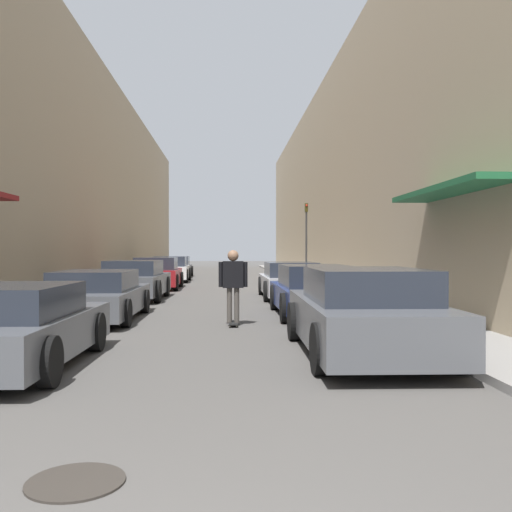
# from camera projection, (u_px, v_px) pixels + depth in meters

# --- Properties ---
(ground) EXTENTS (124.38, 124.38, 0.00)m
(ground) POSITION_uv_depth(u_px,v_px,m) (217.00, 289.00, 24.31)
(ground) COLOR #4C4947
(curb_strip_left) EXTENTS (1.80, 56.54, 0.12)m
(curb_strip_left) POSITION_uv_depth(u_px,v_px,m) (131.00, 281.00, 29.72)
(curb_strip_left) COLOR gray
(curb_strip_left) RESTS_ON ground
(curb_strip_right) EXTENTS (1.80, 56.54, 0.12)m
(curb_strip_right) POSITION_uv_depth(u_px,v_px,m) (305.00, 280.00, 30.18)
(curb_strip_right) COLOR gray
(curb_strip_right) RESTS_ON ground
(building_row_left) EXTENTS (4.90, 56.54, 10.65)m
(building_row_left) POSITION_uv_depth(u_px,v_px,m) (74.00, 179.00, 29.51)
(building_row_left) COLOR tan
(building_row_left) RESTS_ON ground
(building_row_right) EXTENTS (4.90, 56.54, 10.57)m
(building_row_right) POSITION_uv_depth(u_px,v_px,m) (359.00, 182.00, 30.27)
(building_row_right) COLOR tan
(building_row_right) RESTS_ON ground
(parked_car_left_0) EXTENTS (1.96, 4.09, 1.18)m
(parked_car_left_0) POSITION_uv_depth(u_px,v_px,m) (11.00, 327.00, 7.99)
(parked_car_left_0) COLOR #515459
(parked_car_left_0) RESTS_ON ground
(parked_car_left_1) EXTENTS (2.01, 4.54, 1.18)m
(parked_car_left_1) POSITION_uv_depth(u_px,v_px,m) (97.00, 296.00, 13.51)
(parked_car_left_1) COLOR #515459
(parked_car_left_1) RESTS_ON ground
(parked_car_left_2) EXTENTS (2.00, 4.29, 1.31)m
(parked_car_left_2) POSITION_uv_depth(u_px,v_px,m) (135.00, 280.00, 19.04)
(parked_car_left_2) COLOR #515459
(parked_car_left_2) RESTS_ON ground
(parked_car_left_3) EXTENTS (2.03, 4.12, 1.35)m
(parked_car_left_3) POSITION_uv_depth(u_px,v_px,m) (157.00, 274.00, 24.36)
(parked_car_left_3) COLOR maroon
(parked_car_left_3) RESTS_ON ground
(parked_car_left_4) EXTENTS (1.94, 3.98, 1.33)m
(parked_car_left_4) POSITION_uv_depth(u_px,v_px,m) (171.00, 269.00, 29.85)
(parked_car_left_4) COLOR silver
(parked_car_left_4) RESTS_ON ground
(parked_car_left_5) EXTENTS (1.87, 4.20, 1.29)m
(parked_car_left_5) POSITION_uv_depth(u_px,v_px,m) (176.00, 267.00, 34.82)
(parked_car_left_5) COLOR #515459
(parked_car_left_5) RESTS_ON ground
(parked_car_right_0) EXTENTS (2.03, 4.74, 1.37)m
(parked_car_right_0) POSITION_uv_depth(u_px,v_px,m) (363.00, 313.00, 8.99)
(parked_car_right_0) COLOR #515459
(parked_car_right_0) RESTS_ON ground
(parked_car_right_1) EXTENTS (1.91, 4.73, 1.29)m
(parked_car_right_1) POSITION_uv_depth(u_px,v_px,m) (313.00, 291.00, 14.32)
(parked_car_right_1) COLOR navy
(parked_car_right_1) RESTS_ON ground
(parked_car_right_2) EXTENTS (2.00, 4.68, 1.24)m
(parked_car_right_2) POSITION_uv_depth(u_px,v_px,m) (290.00, 281.00, 19.64)
(parked_car_right_2) COLOR #B7B7BC
(parked_car_right_2) RESTS_ON ground
(skateboarder) EXTENTS (0.63, 0.78, 1.66)m
(skateboarder) POSITION_uv_depth(u_px,v_px,m) (233.00, 279.00, 12.47)
(skateboarder) COLOR black
(skateboarder) RESTS_ON ground
(manhole_cover) EXTENTS (0.70, 0.70, 0.02)m
(manhole_cover) POSITION_uv_depth(u_px,v_px,m) (76.00, 482.00, 4.05)
(manhole_cover) COLOR #332D28
(manhole_cover) RESTS_ON ground
(traffic_light) EXTENTS (0.16, 0.22, 3.98)m
(traffic_light) POSITION_uv_depth(u_px,v_px,m) (306.00, 233.00, 29.78)
(traffic_light) COLOR #2D2D2D
(traffic_light) RESTS_ON curb_strip_right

